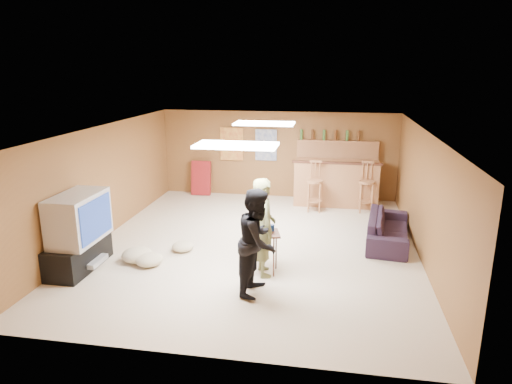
% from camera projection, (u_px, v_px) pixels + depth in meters
% --- Properties ---
extents(ground, '(7.00, 7.00, 0.00)m').
position_uv_depth(ground, '(254.00, 245.00, 8.67)').
color(ground, beige).
rests_on(ground, ground).
extents(ceiling, '(6.00, 7.00, 0.02)m').
position_uv_depth(ceiling, '(254.00, 130.00, 8.09)').
color(ceiling, silver).
rests_on(ceiling, ground).
extents(wall_back, '(6.00, 0.02, 2.20)m').
position_uv_depth(wall_back, '(278.00, 155.00, 11.70)').
color(wall_back, brown).
rests_on(wall_back, ground).
extents(wall_front, '(6.00, 0.02, 2.20)m').
position_uv_depth(wall_front, '(200.00, 270.00, 5.05)').
color(wall_front, brown).
rests_on(wall_front, ground).
extents(wall_left, '(0.02, 7.00, 2.20)m').
position_uv_depth(wall_left, '(103.00, 183.00, 8.87)').
color(wall_left, brown).
rests_on(wall_left, ground).
extents(wall_right, '(0.02, 7.00, 2.20)m').
position_uv_depth(wall_right, '(425.00, 197.00, 7.89)').
color(wall_right, brown).
rests_on(wall_right, ground).
extents(tv_stand, '(0.55, 1.30, 0.50)m').
position_uv_depth(tv_stand, '(79.00, 254.00, 7.62)').
color(tv_stand, black).
rests_on(tv_stand, ground).
extents(dvd_box, '(0.35, 0.50, 0.08)m').
position_uv_depth(dvd_box, '(91.00, 261.00, 7.61)').
color(dvd_box, '#B2B2B7').
rests_on(dvd_box, tv_stand).
extents(tv_body, '(0.60, 1.10, 0.80)m').
position_uv_depth(tv_body, '(79.00, 218.00, 7.44)').
color(tv_body, '#B2B2B7').
rests_on(tv_body, tv_stand).
extents(tv_screen, '(0.02, 0.95, 0.65)m').
position_uv_depth(tv_screen, '(96.00, 219.00, 7.39)').
color(tv_screen, navy).
rests_on(tv_screen, tv_body).
extents(bar_counter, '(2.00, 0.60, 1.10)m').
position_uv_depth(bar_counter, '(336.00, 183.00, 11.08)').
color(bar_counter, '#9C6239').
rests_on(bar_counter, ground).
extents(bar_lip, '(2.10, 0.12, 0.05)m').
position_uv_depth(bar_lip, '(337.00, 163.00, 10.70)').
color(bar_lip, '#442215').
rests_on(bar_lip, bar_counter).
extents(bar_shelf, '(2.00, 0.18, 0.05)m').
position_uv_depth(bar_shelf, '(338.00, 141.00, 11.26)').
color(bar_shelf, '#9C6239').
rests_on(bar_shelf, bar_backing).
extents(bar_backing, '(2.00, 0.14, 0.60)m').
position_uv_depth(bar_backing, '(337.00, 153.00, 11.36)').
color(bar_backing, '#9C6239').
rests_on(bar_backing, bar_counter).
extents(poster_left, '(0.60, 0.03, 0.85)m').
position_uv_depth(poster_left, '(232.00, 144.00, 11.79)').
color(poster_left, '#BF3F26').
rests_on(poster_left, wall_back).
extents(poster_right, '(0.55, 0.03, 0.80)m').
position_uv_depth(poster_right, '(266.00, 145.00, 11.65)').
color(poster_right, '#334C99').
rests_on(poster_right, wall_back).
extents(folding_chair_stack, '(0.50, 0.26, 0.91)m').
position_uv_depth(folding_chair_stack, '(201.00, 178.00, 12.01)').
color(folding_chair_stack, maroon).
rests_on(folding_chair_stack, ground).
extents(ceiling_panel_front, '(1.20, 0.60, 0.04)m').
position_uv_depth(ceiling_panel_front, '(236.00, 145.00, 6.67)').
color(ceiling_panel_front, white).
rests_on(ceiling_panel_front, ceiling).
extents(ceiling_panel_back, '(1.20, 0.60, 0.04)m').
position_uv_depth(ceiling_panel_back, '(264.00, 124.00, 9.23)').
color(ceiling_panel_back, white).
rests_on(ceiling_panel_back, ceiling).
extents(person_olive, '(0.57, 0.69, 1.61)m').
position_uv_depth(person_olive, '(264.00, 227.00, 7.28)').
color(person_olive, '#65663B').
rests_on(person_olive, ground).
extents(person_black, '(0.71, 0.86, 1.60)m').
position_uv_depth(person_black, '(258.00, 241.00, 6.70)').
color(person_black, black).
rests_on(person_black, ground).
extents(sofa, '(0.95, 1.95, 0.55)m').
position_uv_depth(sofa, '(388.00, 229.00, 8.76)').
color(sofa, black).
rests_on(sofa, ground).
extents(tray_table, '(0.61, 0.54, 0.68)m').
position_uv_depth(tray_table, '(263.00, 252.00, 7.47)').
color(tray_table, '#442215').
rests_on(tray_table, ground).
extents(cup_red_near, '(0.08, 0.08, 0.11)m').
position_uv_depth(cup_red_near, '(255.00, 228.00, 7.42)').
color(cup_red_near, '#AA0B2B').
rests_on(cup_red_near, tray_table).
extents(cup_red_far, '(0.08, 0.08, 0.11)m').
position_uv_depth(cup_red_far, '(266.00, 232.00, 7.28)').
color(cup_red_far, '#AA0B2B').
rests_on(cup_red_far, tray_table).
extents(cup_blue, '(0.09, 0.09, 0.11)m').
position_uv_depth(cup_blue, '(272.00, 228.00, 7.46)').
color(cup_blue, '#163C98').
rests_on(cup_blue, tray_table).
extents(bar_stool_left, '(0.41, 0.41, 1.10)m').
position_uv_depth(bar_stool_left, '(315.00, 188.00, 10.59)').
color(bar_stool_left, '#9C6239').
rests_on(bar_stool_left, ground).
extents(bar_stool_right, '(0.43, 0.43, 1.06)m').
position_uv_depth(bar_stool_right, '(367.00, 190.00, 10.53)').
color(bar_stool_right, '#9C6239').
rests_on(bar_stool_right, ground).
extents(cushion_near_tv, '(0.71, 0.71, 0.24)m').
position_uv_depth(cushion_near_tv, '(137.00, 255.00, 7.93)').
color(cushion_near_tv, tan).
rests_on(cushion_near_tv, ground).
extents(cushion_mid, '(0.44, 0.44, 0.18)m').
position_uv_depth(cushion_mid, '(183.00, 246.00, 8.39)').
color(cushion_mid, tan).
rests_on(cushion_mid, ground).
extents(cushion_far, '(0.57, 0.57, 0.21)m').
position_uv_depth(cushion_far, '(149.00, 259.00, 7.78)').
color(cushion_far, tan).
rests_on(cushion_far, ground).
extents(bottle_row, '(1.48, 0.08, 0.26)m').
position_uv_depth(bottle_row, '(330.00, 135.00, 11.23)').
color(bottle_row, '#3F7233').
rests_on(bottle_row, bar_shelf).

